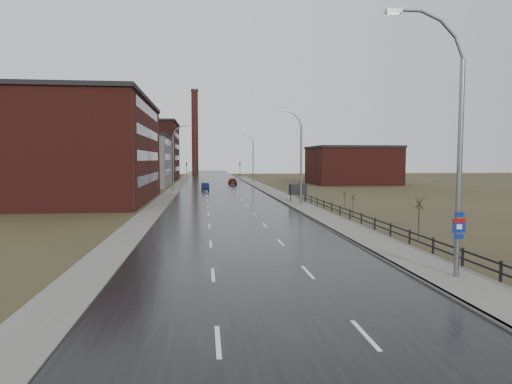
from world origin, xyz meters
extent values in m
plane|color=#2D2819|center=(0.00, 0.00, 0.00)|extent=(320.00, 320.00, 0.00)
cube|color=black|center=(0.00, 60.00, 0.03)|extent=(14.00, 300.00, 0.06)
cube|color=#595651|center=(8.60, 35.00, 0.09)|extent=(3.20, 180.00, 0.18)
cube|color=slate|center=(7.08, 35.00, 0.09)|extent=(0.16, 180.00, 0.18)
cube|color=#595651|center=(-8.20, 60.00, 0.06)|extent=(2.40, 260.00, 0.12)
cube|color=#471914|center=(-21.00, 45.00, 6.50)|extent=(22.00, 28.00, 13.00)
cube|color=black|center=(-21.00, 45.00, 13.25)|extent=(22.44, 28.56, 0.50)
cube|color=black|center=(-10.02, 45.00, 3.00)|extent=(0.06, 22.40, 1.20)
cube|color=black|center=(-10.02, 45.00, 6.00)|extent=(0.06, 22.40, 1.20)
cube|color=black|center=(-10.02, 45.00, 9.00)|extent=(0.06, 22.40, 1.20)
cube|color=black|center=(-10.02, 45.00, 12.00)|extent=(0.06, 22.40, 1.20)
cube|color=slate|center=(-18.00, 78.00, 5.00)|extent=(16.00, 20.00, 10.00)
cube|color=black|center=(-18.00, 78.00, 10.25)|extent=(16.32, 20.40, 0.50)
cube|color=black|center=(-10.02, 78.00, 3.00)|extent=(0.06, 16.00, 1.20)
cube|color=black|center=(-10.02, 78.00, 6.00)|extent=(0.06, 16.00, 1.20)
cube|color=black|center=(-10.02, 78.00, 9.00)|extent=(0.06, 16.00, 1.20)
cube|color=#331611|center=(-23.00, 108.00, 7.50)|extent=(26.00, 24.00, 15.00)
cube|color=black|center=(-23.00, 108.00, 15.25)|extent=(26.52, 24.48, 0.50)
cube|color=black|center=(-10.02, 108.00, 3.00)|extent=(0.06, 19.20, 1.20)
cube|color=black|center=(-10.02, 108.00, 6.00)|extent=(0.06, 19.20, 1.20)
cube|color=black|center=(-10.02, 108.00, 9.00)|extent=(0.06, 19.20, 1.20)
cube|color=black|center=(-10.02, 108.00, 12.00)|extent=(0.06, 19.20, 1.20)
cube|color=#471914|center=(30.30, 82.00, 4.00)|extent=(18.00, 16.00, 8.00)
cube|color=black|center=(30.30, 82.00, 8.25)|extent=(18.36, 16.32, 0.50)
cylinder|color=#331611|center=(-6.00, 150.00, 15.00)|extent=(2.40, 2.40, 30.00)
cylinder|color=black|center=(-6.00, 150.00, 30.30)|extent=(2.70, 2.70, 0.80)
cylinder|color=slate|center=(8.80, 2.00, 5.00)|extent=(0.24, 0.24, 10.00)
cylinder|color=slate|center=(8.61, 2.00, 10.46)|extent=(0.57, 0.14, 1.12)
cylinder|color=slate|center=(8.06, 2.00, 11.28)|extent=(0.91, 0.14, 0.91)
cylinder|color=slate|center=(7.25, 2.00, 11.82)|extent=(1.12, 0.14, 0.57)
cylinder|color=slate|center=(6.29, 2.00, 12.01)|extent=(1.15, 0.14, 0.14)
cube|color=slate|center=(5.54, 2.00, 11.96)|extent=(0.70, 0.28, 0.18)
cube|color=silver|center=(5.54, 2.00, 11.86)|extent=(0.50, 0.20, 0.04)
cube|color=navy|center=(8.80, 1.88, 3.05)|extent=(0.45, 0.04, 0.22)
cube|color=navy|center=(8.80, 1.88, 2.55)|extent=(0.60, 0.04, 0.65)
cube|color=maroon|center=(8.80, 1.87, 2.78)|extent=(0.60, 0.04, 0.20)
cube|color=navy|center=(8.80, 1.88, 2.05)|extent=(0.45, 0.04, 0.22)
cube|color=silver|center=(8.80, 1.86, 2.50)|extent=(0.26, 0.02, 0.22)
cylinder|color=slate|center=(8.80, 36.00, 4.75)|extent=(0.24, 0.24, 9.50)
cylinder|color=slate|center=(8.63, 36.00, 9.90)|extent=(0.51, 0.14, 0.98)
cylinder|color=slate|center=(8.16, 36.00, 10.62)|extent=(0.81, 0.14, 0.81)
cylinder|color=slate|center=(7.44, 36.00, 11.09)|extent=(0.98, 0.14, 0.51)
cylinder|color=slate|center=(6.60, 36.00, 11.26)|extent=(1.01, 0.14, 0.14)
cube|color=slate|center=(5.91, 36.00, 11.21)|extent=(0.70, 0.28, 0.18)
cube|color=silver|center=(5.91, 36.00, 11.11)|extent=(0.50, 0.20, 0.04)
cylinder|color=slate|center=(-8.00, 62.00, 4.75)|extent=(0.24, 0.24, 9.50)
cylinder|color=slate|center=(-7.83, 62.00, 9.90)|extent=(0.51, 0.14, 0.98)
cylinder|color=slate|center=(-7.36, 62.00, 10.62)|extent=(0.81, 0.14, 0.81)
cylinder|color=slate|center=(-6.64, 62.00, 11.09)|extent=(0.98, 0.14, 0.51)
cylinder|color=slate|center=(-5.80, 62.00, 11.26)|extent=(1.01, 0.14, 0.14)
cube|color=slate|center=(-5.11, 62.00, 11.21)|extent=(0.70, 0.28, 0.18)
cube|color=silver|center=(-5.11, 62.00, 11.11)|extent=(0.50, 0.20, 0.04)
cylinder|color=slate|center=(8.80, 90.00, 4.75)|extent=(0.24, 0.24, 9.50)
cylinder|color=slate|center=(8.63, 90.00, 9.90)|extent=(0.51, 0.14, 0.98)
cylinder|color=slate|center=(8.16, 90.00, 10.62)|extent=(0.81, 0.14, 0.81)
cylinder|color=slate|center=(7.44, 90.00, 11.09)|extent=(0.98, 0.14, 0.51)
cylinder|color=slate|center=(6.60, 90.00, 11.26)|extent=(1.01, 0.14, 0.14)
cube|color=slate|center=(5.91, 90.00, 11.21)|extent=(0.70, 0.28, 0.18)
cube|color=silver|center=(5.91, 90.00, 11.11)|extent=(0.50, 0.20, 0.04)
cube|color=black|center=(10.30, 1.00, 0.55)|extent=(0.10, 0.10, 1.10)
cube|color=black|center=(10.30, 4.00, 0.55)|extent=(0.10, 0.10, 1.10)
cube|color=black|center=(10.30, 7.00, 0.55)|extent=(0.10, 0.10, 1.10)
cube|color=black|center=(10.30, 10.00, 0.55)|extent=(0.10, 0.10, 1.10)
cube|color=black|center=(10.30, 13.00, 0.55)|extent=(0.10, 0.10, 1.10)
cube|color=black|center=(10.30, 16.00, 0.55)|extent=(0.10, 0.10, 1.10)
cube|color=black|center=(10.30, 19.00, 0.55)|extent=(0.10, 0.10, 1.10)
cube|color=black|center=(10.30, 22.00, 0.55)|extent=(0.10, 0.10, 1.10)
cube|color=black|center=(10.30, 25.00, 0.55)|extent=(0.10, 0.10, 1.10)
cube|color=black|center=(10.30, 28.00, 0.55)|extent=(0.10, 0.10, 1.10)
cube|color=black|center=(10.30, 31.00, 0.55)|extent=(0.10, 0.10, 1.10)
cube|color=black|center=(10.30, 34.00, 0.55)|extent=(0.10, 0.10, 1.10)
cube|color=black|center=(10.30, 37.00, 0.55)|extent=(0.10, 0.10, 1.10)
cube|color=black|center=(10.30, 40.00, 0.55)|extent=(0.10, 0.10, 1.10)
cube|color=black|center=(10.30, 43.00, 0.55)|extent=(0.10, 0.10, 1.10)
cube|color=black|center=(10.30, 18.50, 0.95)|extent=(0.08, 53.00, 0.10)
cube|color=black|center=(10.30, 18.50, 0.55)|extent=(0.08, 53.00, 0.10)
cylinder|color=#382D23|center=(11.85, 11.95, 1.12)|extent=(0.08, 0.08, 2.24)
cylinder|color=#382D23|center=(11.90, 11.95, 2.57)|extent=(0.04, 0.75, 0.88)
cylinder|color=#382D23|center=(11.86, 12.00, 2.57)|extent=(0.71, 0.28, 0.89)
cylinder|color=#382D23|center=(11.81, 11.98, 2.57)|extent=(0.42, 0.63, 0.90)
cylinder|color=#382D23|center=(11.81, 11.92, 2.57)|extent=(0.42, 0.63, 0.90)
cylinder|color=#382D23|center=(11.86, 11.90, 2.57)|extent=(0.71, 0.28, 0.89)
cylinder|color=#382D23|center=(14.43, 17.23, 0.83)|extent=(0.08, 0.08, 1.66)
cylinder|color=#382D23|center=(14.48, 17.23, 1.91)|extent=(0.04, 0.56, 0.66)
cylinder|color=#382D23|center=(14.44, 17.27, 1.91)|extent=(0.53, 0.21, 0.67)
cylinder|color=#382D23|center=(14.39, 17.26, 1.91)|extent=(0.32, 0.48, 0.67)
cylinder|color=#382D23|center=(14.39, 17.20, 1.91)|extent=(0.32, 0.48, 0.67)
cylinder|color=#382D23|center=(14.44, 17.18, 1.91)|extent=(0.53, 0.21, 0.67)
cylinder|color=#382D23|center=(11.81, 25.69, 0.80)|extent=(0.08, 0.08, 1.60)
cylinder|color=#382D23|center=(11.86, 25.69, 1.84)|extent=(0.04, 0.54, 0.63)
cylinder|color=#382D23|center=(11.82, 25.74, 1.84)|extent=(0.51, 0.21, 0.64)
cylinder|color=#382D23|center=(11.77, 25.72, 1.84)|extent=(0.31, 0.46, 0.65)
cylinder|color=#382D23|center=(11.77, 25.66, 1.84)|extent=(0.31, 0.46, 0.65)
cylinder|color=#382D23|center=(11.82, 25.64, 1.84)|extent=(0.51, 0.21, 0.64)
cylinder|color=#382D23|center=(13.55, 33.99, 0.67)|extent=(0.08, 0.08, 1.35)
cylinder|color=#382D23|center=(13.60, 33.99, 1.55)|extent=(0.04, 0.46, 0.54)
cylinder|color=#382D23|center=(13.56, 34.04, 1.55)|extent=(0.44, 0.18, 0.55)
cylinder|color=#382D23|center=(13.51, 34.02, 1.55)|extent=(0.27, 0.39, 0.55)
cylinder|color=#382D23|center=(13.51, 33.96, 1.55)|extent=(0.27, 0.39, 0.55)
cylinder|color=#382D23|center=(13.56, 33.94, 1.55)|extent=(0.44, 0.18, 0.55)
cube|color=black|center=(8.19, 39.32, 0.90)|extent=(0.10, 0.10, 1.80)
cube|color=black|center=(10.01, 39.32, 0.90)|extent=(0.10, 0.10, 1.80)
cube|color=silver|center=(9.10, 39.27, 1.72)|extent=(2.28, 0.08, 1.24)
cube|color=black|center=(9.10, 39.22, 1.72)|extent=(2.38, 0.04, 1.34)
cylinder|color=black|center=(-8.00, 120.00, 2.60)|extent=(0.16, 0.16, 5.20)
imported|color=black|center=(-8.00, 120.00, 4.75)|extent=(0.58, 2.73, 1.10)
sphere|color=#FF190C|center=(-8.00, 119.85, 5.05)|extent=(0.18, 0.18, 0.18)
cylinder|color=black|center=(8.00, 120.00, 2.60)|extent=(0.16, 0.16, 5.20)
imported|color=black|center=(8.00, 120.00, 4.75)|extent=(0.58, 2.73, 1.10)
sphere|color=#FF190C|center=(8.00, 119.85, 5.05)|extent=(0.18, 0.18, 0.18)
imported|color=#0C123C|center=(-2.56, 64.35, 0.65)|extent=(1.49, 3.98, 1.30)
imported|color=#45180B|center=(3.43, 81.98, 0.75)|extent=(1.84, 4.45, 1.51)
camera|label=1|loc=(-2.66, -17.45, 5.55)|focal=32.00mm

